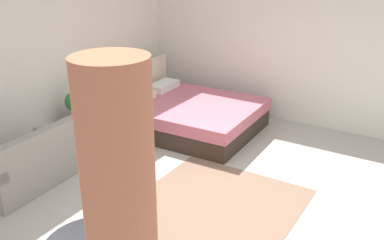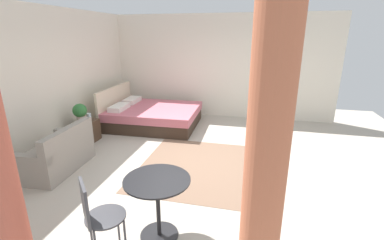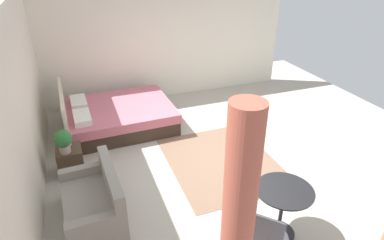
# 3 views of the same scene
# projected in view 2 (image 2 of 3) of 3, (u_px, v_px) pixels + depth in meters

# --- Properties ---
(ground_plane) EXTENTS (9.28, 9.23, 0.02)m
(ground_plane) POSITION_uv_depth(u_px,v_px,m) (197.00, 161.00, 5.12)
(ground_plane) COLOR #B2A899
(wall_back) EXTENTS (9.28, 0.12, 2.85)m
(wall_back) POSITION_uv_depth(u_px,v_px,m) (45.00, 80.00, 5.37)
(wall_back) COLOR silver
(wall_back) RESTS_ON ground
(wall_right) EXTENTS (0.12, 6.23, 2.85)m
(wall_right) POSITION_uv_depth(u_px,v_px,m) (221.00, 67.00, 7.60)
(wall_right) COLOR silver
(wall_right) RESTS_ON ground
(area_rug) EXTENTS (2.30, 1.88, 0.01)m
(area_rug) POSITION_uv_depth(u_px,v_px,m) (193.00, 166.00, 4.92)
(area_rug) COLOR #7F604C
(area_rug) RESTS_ON ground
(bed) EXTENTS (1.89, 2.28, 0.99)m
(bed) POSITION_uv_depth(u_px,v_px,m) (152.00, 115.00, 7.05)
(bed) COLOR #38281E
(bed) RESTS_ON ground
(couch) EXTENTS (1.35, 0.82, 0.80)m
(couch) POSITION_uv_depth(u_px,v_px,m) (57.00, 155.00, 4.72)
(couch) COLOR gray
(couch) RESTS_ON ground
(nightstand) EXTENTS (0.46, 0.41, 0.47)m
(nightstand) POSITION_uv_depth(u_px,v_px,m) (87.00, 131.00, 6.01)
(nightstand) COLOR #473323
(nightstand) RESTS_ON ground
(potted_plant) EXTENTS (0.30, 0.30, 0.41)m
(potted_plant) POSITION_uv_depth(u_px,v_px,m) (80.00, 112.00, 5.78)
(potted_plant) COLOR tan
(potted_plant) RESTS_ON nightstand
(vase) EXTENTS (0.10, 0.10, 0.14)m
(vase) POSITION_uv_depth(u_px,v_px,m) (89.00, 116.00, 6.02)
(vase) COLOR silver
(vase) RESTS_ON nightstand
(balcony_table) EXTENTS (0.75, 0.75, 0.76)m
(balcony_table) POSITION_uv_depth(u_px,v_px,m) (158.00, 197.00, 3.06)
(balcony_table) COLOR black
(balcony_table) RESTS_ON ground
(cafe_chair_near_window) EXTENTS (0.60, 0.60, 0.92)m
(cafe_chair_near_window) POSITION_uv_depth(u_px,v_px,m) (96.00, 213.00, 2.74)
(cafe_chair_near_window) COLOR #3F3F44
(cafe_chair_near_window) RESTS_ON ground
(curtain_left) EXTENTS (0.28, 0.28, 2.53)m
(curtain_left) POSITION_uv_depth(u_px,v_px,m) (263.00, 194.00, 1.82)
(curtain_left) COLOR #D1704C
(curtain_left) RESTS_ON ground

